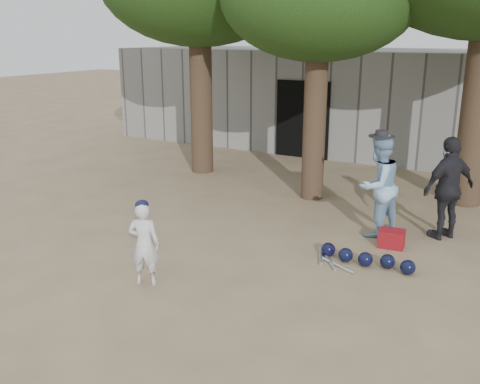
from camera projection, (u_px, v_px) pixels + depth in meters
The scene contains 8 objects.
ground at pixel (177, 259), 8.56m from camera, with size 70.00×70.00×0.00m, color #937C5E.
boy_player at pixel (144, 244), 7.55m from camera, with size 0.45×0.29×1.22m, color silver.
spectator_blue at pixel (378, 186), 9.36m from camera, with size 0.88×0.69×1.82m, color #8CB7D9.
spectator_dark at pixel (449, 188), 9.21m from camera, with size 1.06×0.44×1.81m, color black.
red_bag at pixel (391, 239), 9.01m from camera, with size 0.42×0.32×0.30m, color maroon.
back_building at pixel (370, 99), 16.75m from camera, with size 16.00×5.24×3.00m.
helmet_row at pixel (366, 258), 8.30m from camera, with size 1.51×0.32×0.23m.
bat_pile at pixel (329, 260), 8.46m from camera, with size 0.86×0.77×0.06m.
Camera 1 is at (4.78, -6.37, 3.46)m, focal length 40.00 mm.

